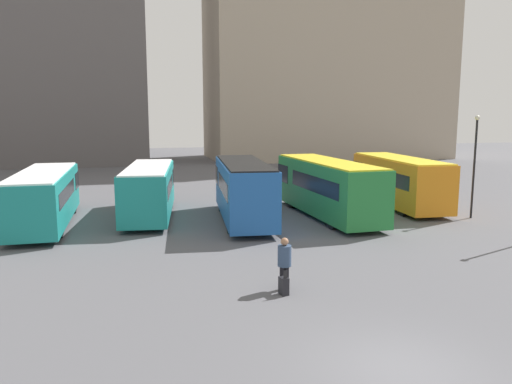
% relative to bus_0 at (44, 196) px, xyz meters
% --- Properties ---
extents(ground_plane, '(160.00, 160.00, 0.00)m').
position_rel_bus_0_xyz_m(ground_plane, '(10.66, -18.62, -1.59)').
color(ground_plane, '#56565B').
extents(building_block_left, '(29.64, 13.93, 37.77)m').
position_rel_bus_0_xyz_m(building_block_left, '(-8.25, 36.82, 17.30)').
color(building_block_left, '#5B5656').
rests_on(building_block_left, ground_plane).
extents(building_block_right, '(31.73, 14.24, 39.59)m').
position_rel_bus_0_xyz_m(building_block_right, '(30.61, 36.82, 18.21)').
color(building_block_right, tan).
rests_on(building_block_right, ground_plane).
extents(bus_0, '(2.68, 10.19, 2.92)m').
position_rel_bus_0_xyz_m(bus_0, '(0.00, 0.00, 0.00)').
color(bus_0, '#19847F').
rests_on(bus_0, ground_plane).
extents(bus_1, '(3.56, 9.45, 2.98)m').
position_rel_bus_0_xyz_m(bus_1, '(5.56, 0.94, 0.02)').
color(bus_1, '#19847F').
rests_on(bus_1, ground_plane).
extents(bus_2, '(3.39, 9.75, 3.33)m').
position_rel_bus_0_xyz_m(bus_2, '(10.65, -1.39, 0.21)').
color(bus_2, '#1E56A3').
rests_on(bus_2, ground_plane).
extents(bus_3, '(2.98, 10.45, 3.28)m').
position_rel_bus_0_xyz_m(bus_3, '(15.65, -1.37, 0.19)').
color(bus_3, '#237A38').
rests_on(bus_3, ground_plane).
extents(bus_4, '(3.14, 9.53, 3.19)m').
position_rel_bus_0_xyz_m(bus_4, '(21.32, 0.44, 0.13)').
color(bus_4, orange).
rests_on(bus_4, ground_plane).
extents(traveler, '(0.54, 0.54, 1.81)m').
position_rel_bus_0_xyz_m(traveler, '(9.59, -12.67, -0.51)').
color(traveler, black).
rests_on(traveler, ground_plane).
extents(suitcase, '(0.30, 0.39, 0.86)m').
position_rel_bus_0_xyz_m(suitcase, '(9.43, -13.16, -1.29)').
color(suitcase, black).
rests_on(suitcase, ground_plane).
extents(lamp_post_0, '(0.28, 0.28, 5.88)m').
position_rel_bus_0_xyz_m(lamp_post_0, '(23.57, -3.89, 1.86)').
color(lamp_post_0, black).
rests_on(lamp_post_0, ground_plane).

